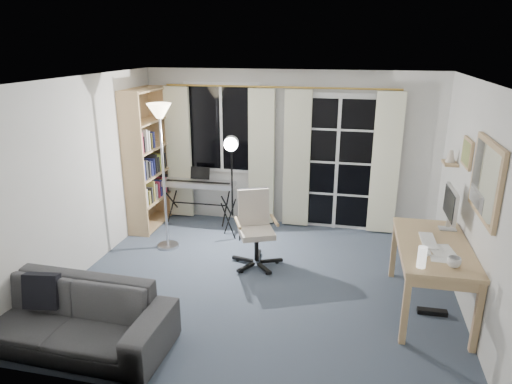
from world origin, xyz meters
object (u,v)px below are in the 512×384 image
Objects in this scene: monitor at (450,205)px; mug at (454,261)px; studio_light at (231,156)px; desk at (433,252)px; sofa at (63,306)px; torchiere_lamp at (161,134)px; bookshelf at (145,163)px; office_chair at (255,221)px; keyboard_piano at (199,185)px.

monitor is 0.98m from mug.
desk is at bearing -38.71° from studio_light.
sofa reaches higher than desk.
sofa is at bearing -159.17° from desk.
torchiere_lamp is at bearing -162.31° from studio_light.
bookshelf reaches higher than desk.
torchiere_lamp is 3.63m from desk.
torchiere_lamp reaches higher than sofa.
office_chair is 2.20m from desk.
keyboard_piano is 0.57× the size of sofa.
keyboard_piano is 2.09× the size of monitor.
mug is (2.66, -1.83, -0.43)m from studio_light.
sofa is at bearing -80.24° from bookshelf.
bookshelf is at bearing 131.53° from office_chair.
desk is (3.25, -1.86, 0.04)m from keyboard_piano.
studio_light reaches higher than monitor.
bookshelf is 1.48× the size of desk.
torchiere_lamp is 16.02× the size of mug.
studio_light is 2.85× the size of monitor.
keyboard_piano is 3.75m from desk.
monitor is 4.16m from sofa.
mug is 0.06× the size of sofa.
keyboard_piano is (0.14, 0.99, -0.99)m from torchiere_lamp.
studio_light reaches higher than sofa.
torchiere_lamp is 1.28× the size of studio_light.
office_chair is at bearing 151.21° from mug.
desk is 0.71× the size of sofa.
office_chair is at bearing -64.09° from studio_light.
monitor reaches higher than sofa.
office_chair is at bearing 160.50° from desk.
torchiere_lamp is at bearing 148.60° from office_chair.
bookshelf is 1.06× the size of torchiere_lamp.
office_chair is (1.17, -1.16, -0.06)m from keyboard_piano.
bookshelf reaches higher than keyboard_piano.
office_chair reaches higher than keyboard_piano.
keyboard_piano is at bearing 19.61° from bookshelf.
sofa is (-0.22, -3.25, -0.23)m from keyboard_piano.
mug is (3.49, -1.37, -0.79)m from torchiere_lamp.
studio_light is at bearing 145.46° from mug.
bookshelf is 1.84× the size of keyboard_piano.
bookshelf is 1.36× the size of studio_light.
torchiere_lamp is 3.65× the size of monitor.
torchiere_lamp reaches higher than keyboard_piano.
desk is at bearing -22.00° from bookshelf.
studio_light is 0.77× the size of sofa.
mug is (-0.10, -0.95, -0.23)m from monitor.
bookshelf reaches higher than monitor.
mug is (0.10, -0.50, 0.16)m from desk.
studio_light is at bearing 103.32° from office_chair.
bookshelf is 1.04× the size of sofa.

